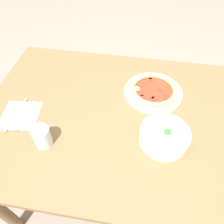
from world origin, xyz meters
TOP-DOWN VIEW (x-y plane):
  - ground_plane at (0.00, 0.00)m, footprint 8.00×8.00m
  - dining_table at (0.00, 0.00)m, footprint 1.40×0.91m
  - pizza at (-0.09, -0.17)m, footprint 0.29×0.29m
  - bowl at (-0.15, 0.10)m, footprint 0.21×0.21m
  - napkin at (0.50, 0.08)m, footprint 0.18×0.18m
  - fork at (0.48, 0.07)m, footprint 0.02×0.18m
  - knife at (0.52, 0.07)m, footprint 0.03×0.20m
  - glass at (0.34, 0.20)m, footprint 0.07×0.07m

SIDE VIEW (x-z plane):
  - ground_plane at x=0.00m, z-range 0.00..0.00m
  - dining_table at x=0.00m, z-range 0.29..1.05m
  - napkin at x=0.50m, z-range 0.77..0.77m
  - knife at x=0.52m, z-range 0.77..0.77m
  - fork at x=0.48m, z-range 0.77..0.78m
  - pizza at x=-0.09m, z-range 0.77..0.80m
  - bowl at x=-0.15m, z-range 0.76..0.84m
  - glass at x=0.34m, z-range 0.77..0.86m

